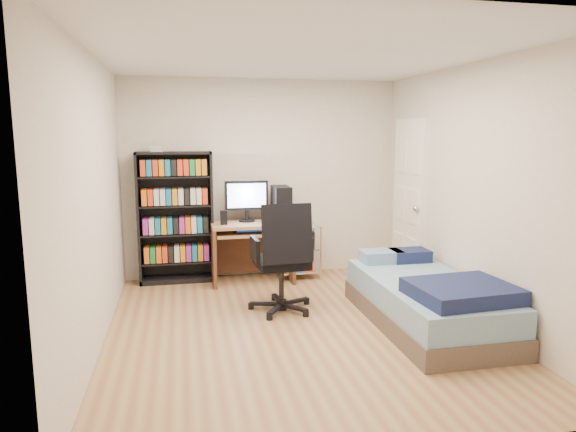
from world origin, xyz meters
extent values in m
cube|color=#A27F51|center=(0.00, 0.00, -0.02)|extent=(3.50, 4.00, 0.04)
cube|color=silver|center=(0.00, 0.00, 2.52)|extent=(3.50, 4.00, 0.04)
cube|color=silver|center=(0.00, 2.02, 1.25)|extent=(3.50, 0.04, 2.50)
cube|color=silver|center=(0.00, -2.02, 1.25)|extent=(3.50, 0.04, 2.50)
cube|color=silver|center=(-1.77, 0.00, 1.25)|extent=(0.04, 4.00, 2.50)
cube|color=silver|center=(1.77, 0.00, 1.25)|extent=(0.04, 4.00, 2.50)
cube|color=black|center=(-1.11, 1.84, 0.80)|extent=(0.90, 0.30, 1.61)
cube|color=black|center=(-1.11, 1.84, 0.25)|extent=(0.84, 0.28, 0.02)
cube|color=red|center=(-1.11, 1.83, 0.37)|extent=(0.78, 0.24, 0.19)
cube|color=black|center=(-1.11, 1.84, 0.60)|extent=(0.84, 0.28, 0.02)
cube|color=#1771A5|center=(-1.11, 1.83, 0.72)|extent=(0.78, 0.24, 0.19)
cube|color=black|center=(-1.11, 1.84, 0.95)|extent=(0.84, 0.28, 0.02)
cube|color=orange|center=(-1.11, 1.83, 1.07)|extent=(0.78, 0.24, 0.19)
cube|color=black|center=(-1.11, 1.84, 1.31)|extent=(0.84, 0.28, 0.02)
cube|color=#1A7A36|center=(-1.11, 1.83, 1.42)|extent=(0.78, 0.24, 0.19)
cube|color=silver|center=(-1.31, 1.84, 1.64)|extent=(0.14, 0.13, 0.07)
cube|color=#A47954|center=(-0.19, 1.64, 0.72)|extent=(0.99, 0.54, 0.04)
cube|color=#37261E|center=(-0.67, 1.64, 0.35)|extent=(0.04, 0.54, 0.70)
cube|color=#37261E|center=(0.28, 1.64, 0.35)|extent=(0.04, 0.54, 0.70)
cube|color=#37261E|center=(-0.19, 1.90, 0.37)|extent=(0.95, 0.03, 0.64)
cube|color=#A47954|center=(-0.19, 1.56, 0.62)|extent=(0.89, 0.45, 0.02)
cube|color=black|center=(-0.19, 1.54, 0.65)|extent=(0.44, 0.15, 0.02)
cube|color=black|center=(-0.24, 1.75, 1.07)|extent=(0.53, 0.05, 0.36)
cube|color=#CCDCFF|center=(-0.24, 1.72, 1.07)|extent=(0.47, 0.01, 0.30)
cube|color=black|center=(0.18, 1.69, 0.96)|extent=(0.20, 0.42, 0.44)
cube|color=black|center=(-0.54, 1.59, 0.83)|extent=(0.08, 0.08, 0.17)
cube|color=black|center=(-0.03, 1.54, 0.83)|extent=(0.08, 0.08, 0.17)
cylinder|color=black|center=(-0.04, 0.55, 0.29)|extent=(0.05, 0.05, 0.41)
cube|color=black|center=(-0.04, 0.55, 0.51)|extent=(0.54, 0.54, 0.09)
cube|color=black|center=(-0.03, 0.31, 0.86)|extent=(0.50, 0.18, 0.59)
cube|color=black|center=(-0.32, 0.53, 0.66)|extent=(0.06, 0.32, 0.24)
cube|color=black|center=(0.24, 0.56, 0.66)|extent=(0.06, 0.32, 0.24)
cylinder|color=silver|center=(0.16, 1.51, 0.34)|extent=(0.02, 0.02, 0.68)
cylinder|color=silver|center=(0.65, 1.51, 0.34)|extent=(0.02, 0.02, 0.68)
cylinder|color=silver|center=(0.15, 1.86, 0.34)|extent=(0.02, 0.02, 0.68)
cylinder|color=silver|center=(0.65, 1.87, 0.34)|extent=(0.02, 0.02, 0.68)
cube|color=silver|center=(0.40, 1.69, 0.10)|extent=(0.50, 0.35, 0.02)
cube|color=silver|center=(0.40, 1.69, 0.39)|extent=(0.50, 0.35, 0.02)
cube|color=silver|center=(0.40, 1.69, 0.67)|extent=(0.50, 0.35, 0.02)
cube|color=#A8183F|center=(0.40, 1.69, 0.76)|extent=(0.22, 0.27, 0.16)
cube|color=brown|center=(1.24, -0.14, 0.10)|extent=(0.98, 1.96, 0.20)
cube|color=#7C9CB9|center=(1.24, -0.14, 0.31)|extent=(0.94, 1.92, 0.24)
cube|color=#161E46|center=(1.29, -0.68, 0.49)|extent=(0.88, 0.74, 0.14)
cube|color=#96B1D5|center=(1.09, 0.64, 0.49)|extent=(0.44, 0.29, 0.13)
cube|color=#161E46|center=(1.42, 0.62, 0.49)|extent=(0.41, 0.29, 0.13)
cube|color=#462616|center=(1.24, -0.19, 0.44)|extent=(0.27, 0.22, 0.02)
cube|color=white|center=(1.73, 1.35, 1.00)|extent=(0.05, 0.80, 2.00)
sphere|color=silver|center=(1.67, 1.03, 0.95)|extent=(0.08, 0.08, 0.08)
camera|label=1|loc=(-1.03, -4.50, 1.83)|focal=32.00mm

